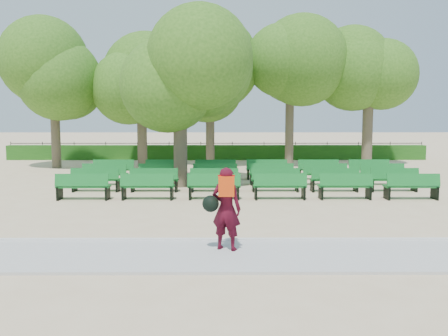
{
  "coord_description": "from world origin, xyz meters",
  "views": [
    {
      "loc": [
        0.34,
        -17.07,
        2.85
      ],
      "look_at": [
        0.41,
        -1.0,
        1.1
      ],
      "focal_mm": 40.0,
      "sensor_mm": 36.0,
      "label": 1
    }
  ],
  "objects": [
    {
      "name": "person",
      "position": [
        0.4,
        -7.03,
        0.94
      ],
      "size": [
        0.86,
        0.61,
        1.71
      ],
      "rotation": [
        0.0,
        0.0,
        2.76
      ],
      "color": "#410917",
      "rests_on": "ground"
    },
    {
      "name": "tree_among",
      "position": [
        -1.28,
        2.36,
        4.14
      ],
      "size": [
        4.61,
        4.61,
        6.24
      ],
      "color": "brown",
      "rests_on": "ground"
    },
    {
      "name": "curb",
      "position": [
        0.0,
        -6.25,
        0.05
      ],
      "size": [
        30.0,
        0.12,
        0.1
      ],
      "primitive_type": "cube",
      "color": "silver",
      "rests_on": "ground"
    },
    {
      "name": "hedge",
      "position": [
        0.0,
        14.0,
        0.45
      ],
      "size": [
        26.0,
        0.7,
        0.9
      ],
      "primitive_type": "cube",
      "color": "#215917",
      "rests_on": "ground"
    },
    {
      "name": "paving",
      "position": [
        0.0,
        -7.4,
        0.03
      ],
      "size": [
        30.0,
        2.2,
        0.06
      ],
      "primitive_type": "cube",
      "color": "#B3B2AE",
      "rests_on": "ground"
    },
    {
      "name": "fence",
      "position": [
        0.0,
        14.4,
        0.0
      ],
      "size": [
        26.0,
        0.1,
        1.02
      ],
      "primitive_type": null,
      "color": "black",
      "rests_on": "ground"
    },
    {
      "name": "bench_array",
      "position": [
        1.18,
        1.96,
        0.09
      ],
      "size": [
        1.78,
        0.62,
        1.11
      ],
      "rotation": [
        0.0,
        0.0,
        -0.04
      ],
      "color": "#136E26",
      "rests_on": "ground"
    },
    {
      "name": "tree_line",
      "position": [
        0.0,
        10.0,
        0.0
      ],
      "size": [
        21.8,
        6.8,
        7.04
      ],
      "primitive_type": null,
      "color": "#3E6F1E",
      "rests_on": "ground"
    },
    {
      "name": "ground",
      "position": [
        0.0,
        0.0,
        0.0
      ],
      "size": [
        120.0,
        120.0,
        0.0
      ],
      "primitive_type": "plane",
      "color": "#CDB088"
    }
  ]
}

